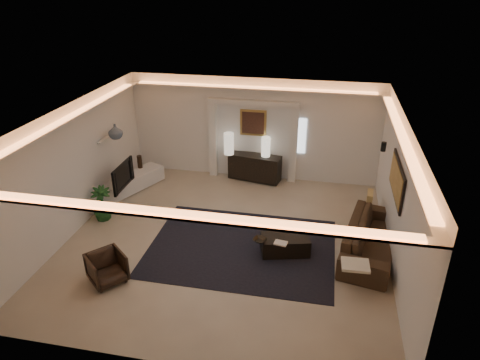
% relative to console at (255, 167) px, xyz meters
% --- Properties ---
extents(floor, '(7.00, 7.00, 0.00)m').
position_rel_console_xyz_m(floor, '(-0.10, -3.25, -0.40)').
color(floor, '#B5A78C').
rests_on(floor, ground).
extents(ceiling, '(7.00, 7.00, 0.00)m').
position_rel_console_xyz_m(ceiling, '(-0.10, -3.25, 2.50)').
color(ceiling, white).
rests_on(ceiling, ground).
extents(wall_back, '(7.00, 0.00, 7.00)m').
position_rel_console_xyz_m(wall_back, '(-0.10, 0.25, 1.05)').
color(wall_back, white).
rests_on(wall_back, ground).
extents(wall_front, '(7.00, 0.00, 7.00)m').
position_rel_console_xyz_m(wall_front, '(-0.10, -6.75, 1.05)').
color(wall_front, white).
rests_on(wall_front, ground).
extents(wall_left, '(0.00, 7.00, 7.00)m').
position_rel_console_xyz_m(wall_left, '(-3.60, -3.25, 1.05)').
color(wall_left, white).
rests_on(wall_left, ground).
extents(wall_right, '(0.00, 7.00, 7.00)m').
position_rel_console_xyz_m(wall_right, '(3.40, -3.25, 1.05)').
color(wall_right, white).
rests_on(wall_right, ground).
extents(cove_soffit, '(7.00, 7.00, 0.04)m').
position_rel_console_xyz_m(cove_soffit, '(-0.10, -3.25, 2.22)').
color(cove_soffit, silver).
rests_on(cove_soffit, ceiling).
extents(daylight_slit, '(0.25, 0.03, 1.00)m').
position_rel_console_xyz_m(daylight_slit, '(1.25, 0.23, 0.95)').
color(daylight_slit, white).
rests_on(daylight_slit, wall_back).
extents(area_rug, '(4.00, 3.00, 0.01)m').
position_rel_console_xyz_m(area_rug, '(0.30, -3.45, -0.39)').
color(area_rug, black).
rests_on(area_rug, ground).
extents(pilaster_left, '(0.22, 0.20, 2.20)m').
position_rel_console_xyz_m(pilaster_left, '(-1.25, 0.15, 0.70)').
color(pilaster_left, silver).
rests_on(pilaster_left, ground).
extents(pilaster_right, '(0.22, 0.20, 2.20)m').
position_rel_console_xyz_m(pilaster_right, '(1.05, 0.15, 0.70)').
color(pilaster_right, silver).
rests_on(pilaster_right, ground).
extents(alcove_header, '(2.52, 0.20, 0.12)m').
position_rel_console_xyz_m(alcove_header, '(-0.10, 0.15, 1.85)').
color(alcove_header, silver).
rests_on(alcove_header, wall_back).
extents(painting_frame, '(0.74, 0.04, 0.74)m').
position_rel_console_xyz_m(painting_frame, '(-0.10, 0.22, 1.25)').
color(painting_frame, tan).
rests_on(painting_frame, wall_back).
extents(painting_canvas, '(0.62, 0.02, 0.62)m').
position_rel_console_xyz_m(painting_canvas, '(-0.10, 0.19, 1.25)').
color(painting_canvas, '#4C2D1E').
rests_on(painting_canvas, wall_back).
extents(art_panel_frame, '(0.04, 1.64, 0.74)m').
position_rel_console_xyz_m(art_panel_frame, '(3.37, -2.95, 1.30)').
color(art_panel_frame, black).
rests_on(art_panel_frame, wall_right).
extents(art_panel_gold, '(0.02, 1.50, 0.62)m').
position_rel_console_xyz_m(art_panel_gold, '(3.35, -2.95, 1.30)').
color(art_panel_gold, tan).
rests_on(art_panel_gold, wall_right).
extents(wall_sconce, '(0.12, 0.12, 0.22)m').
position_rel_console_xyz_m(wall_sconce, '(3.28, -1.05, 1.28)').
color(wall_sconce, black).
rests_on(wall_sconce, wall_right).
extents(wall_niche, '(0.10, 0.55, 0.04)m').
position_rel_console_xyz_m(wall_niche, '(-3.54, -1.85, 1.25)').
color(wall_niche, silver).
rests_on(wall_niche, wall_left).
extents(console, '(1.54, 0.72, 0.74)m').
position_rel_console_xyz_m(console, '(0.00, 0.00, 0.00)').
color(console, black).
rests_on(console, ground).
extents(lamp_left, '(0.35, 0.35, 0.62)m').
position_rel_console_xyz_m(lamp_left, '(-0.74, -0.05, 0.69)').
color(lamp_left, beige).
rests_on(lamp_left, console).
extents(lamp_right, '(0.30, 0.30, 0.56)m').
position_rel_console_xyz_m(lamp_right, '(0.30, 0.00, 0.69)').
color(lamp_right, white).
rests_on(lamp_right, console).
extents(media_ledge, '(1.39, 2.20, 0.41)m').
position_rel_console_xyz_m(media_ledge, '(-3.25, -1.37, -0.18)').
color(media_ledge, silver).
rests_on(media_ledge, ground).
extents(tv, '(1.14, 0.17, 0.65)m').
position_rel_console_xyz_m(tv, '(-3.19, -1.98, 0.38)').
color(tv, black).
rests_on(tv, media_ledge).
extents(figurine, '(0.17, 0.17, 0.36)m').
position_rel_console_xyz_m(figurine, '(-3.17, -0.73, 0.24)').
color(figurine, black).
rests_on(figurine, media_ledge).
extents(ginger_jar, '(0.47, 0.47, 0.38)m').
position_rel_console_xyz_m(ginger_jar, '(-3.25, -1.76, 1.46)').
color(ginger_jar, slate).
rests_on(ginger_jar, wall_niche).
extents(plant, '(0.63, 0.63, 0.85)m').
position_rel_console_xyz_m(plant, '(-3.25, -2.90, 0.02)').
color(plant, '#1B491D').
rests_on(plant, ground).
extents(sofa, '(2.65, 1.47, 0.73)m').
position_rel_console_xyz_m(sofa, '(3.03, -3.08, -0.03)').
color(sofa, black).
rests_on(sofa, ground).
extents(throw_blanket, '(0.53, 0.44, 0.06)m').
position_rel_console_xyz_m(throw_blanket, '(2.63, -4.37, 0.15)').
color(throw_blanket, silver).
rests_on(throw_blanket, sofa).
extents(throw_pillow, '(0.17, 0.44, 0.43)m').
position_rel_console_xyz_m(throw_pillow, '(3.05, -1.71, 0.15)').
color(throw_pillow, tan).
rests_on(throw_pillow, sofa).
extents(coffee_table, '(1.12, 0.79, 0.38)m').
position_rel_console_xyz_m(coffee_table, '(1.24, -3.44, -0.20)').
color(coffee_table, black).
rests_on(coffee_table, ground).
extents(bowl, '(0.35, 0.35, 0.07)m').
position_rel_console_xyz_m(bowl, '(0.73, -3.72, 0.04)').
color(bowl, black).
rests_on(bowl, coffee_table).
extents(magazine, '(0.29, 0.23, 0.03)m').
position_rel_console_xyz_m(magazine, '(1.17, -3.72, 0.02)').
color(magazine, beige).
rests_on(magazine, coffee_table).
extents(armchair, '(0.93, 0.93, 0.61)m').
position_rel_console_xyz_m(armchair, '(-2.03, -5.07, -0.10)').
color(armchair, black).
rests_on(armchair, ground).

